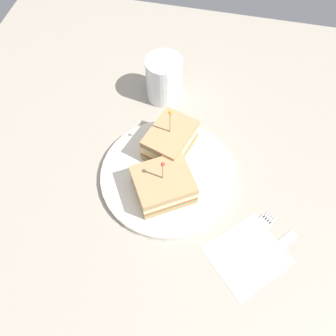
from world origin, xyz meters
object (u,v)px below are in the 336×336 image
object	(u,v)px
sandwich_half_front	(166,185)
fork	(255,231)
plate	(168,175)
drink_glass	(164,81)
napkin	(247,255)
knife	(271,253)
sandwich_half_back	(170,140)

from	to	relation	value
sandwich_half_front	fork	world-z (taller)	sandwich_half_front
fork	sandwich_half_front	bearing A→B (deg)	-11.91
plate	drink_glass	distance (cm)	21.19
drink_glass	fork	bearing A→B (deg)	129.30
plate	napkin	world-z (taller)	plate
plate	drink_glass	world-z (taller)	drink_glass
fork	knife	xyz separation A→B (cm)	(-3.05, 3.39, 0.00)
drink_glass	napkin	size ratio (longest dim) A/B	0.83
fork	napkin	bearing A→B (deg)	79.98
drink_glass	fork	world-z (taller)	drink_glass
drink_glass	napkin	bearing A→B (deg)	124.01
fork	drink_glass	bearing A→B (deg)	-50.70
napkin	knife	size ratio (longest dim) A/B	1.08
sandwich_half_back	drink_glass	size ratio (longest dim) A/B	1.17
sandwich_half_back	napkin	size ratio (longest dim) A/B	0.97
napkin	fork	bearing A→B (deg)	-100.02
drink_glass	fork	xyz separation A→B (cm)	(-22.56, 27.57, -4.12)
drink_glass	knife	xyz separation A→B (cm)	(-25.61, 30.96, -4.12)
napkin	drink_glass	bearing A→B (deg)	-55.99
plate	knife	size ratio (longest dim) A/B	2.32
sandwich_half_back	fork	xyz separation A→B (cm)	(-18.07, 12.95, -4.04)
sandwich_half_back	knife	xyz separation A→B (cm)	(-21.12, 16.34, -4.04)
drink_glass	knife	bearing A→B (deg)	129.60
sandwich_half_front	fork	xyz separation A→B (cm)	(-16.82, 3.55, -3.68)
napkin	plate	bearing A→B (deg)	-36.17
plate	sandwich_half_front	world-z (taller)	sandwich_half_front
sandwich_half_back	drink_glass	distance (cm)	15.29
sandwich_half_back	sandwich_half_front	bearing A→B (deg)	97.61
sandwich_half_front	knife	size ratio (longest dim) A/B	1.18
plate	knife	bearing A→B (deg)	152.09
napkin	sandwich_half_front	bearing A→B (deg)	-27.15
drink_glass	napkin	distance (cm)	39.10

